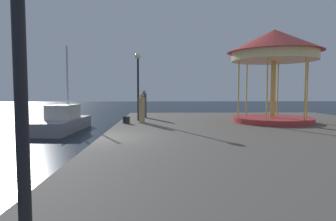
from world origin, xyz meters
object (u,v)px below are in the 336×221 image
Objects in this scene: sailboat_grey at (63,121)px; carousel at (274,53)px; bollard_north at (125,120)px; person_by_the_water at (142,109)px; person_near_carousel at (144,104)px; lamp_post_mid_promenade at (138,74)px; bollard_south at (128,120)px.

carousel is (13.03, -2.38, 4.18)m from sailboat_grey.
carousel reaches higher than bollard_north.
person_by_the_water is at bearing -179.58° from carousel.
person_near_carousel is at bearing 90.52° from person_by_the_water.
lamp_post_mid_promenade is (-7.98, 1.18, -1.16)m from carousel.
person_by_the_water is (0.29, -1.24, -2.07)m from lamp_post_mid_promenade.
lamp_post_mid_promenade is 2.43m from person_by_the_water.
person_near_carousel reaches higher than bollard_south.
lamp_post_mid_promenade reaches higher than person_by_the_water.
person_near_carousel is at bearing 78.70° from bollard_south.
lamp_post_mid_promenade is at bearing 72.82° from bollard_south.
sailboat_grey is at bearing 169.64° from carousel.
person_near_carousel is (-7.72, 3.34, -3.12)m from carousel.
sailboat_grey reaches higher than bollard_north.
person_near_carousel is at bearing 75.22° from bollard_north.
lamp_post_mid_promenade is (5.05, -1.20, 3.02)m from sailboat_grey.
lamp_post_mid_promenade is 2.17× the size of person_near_carousel.
bollard_north is 0.21× the size of person_near_carousel.
carousel is 2.80× the size of person_near_carousel.
sailboat_grey is 1.43× the size of lamp_post_mid_promenade.
carousel is at bearing 1.31° from bollard_north.
person_near_carousel is 3.40m from person_by_the_water.
bollard_south is at bearing -101.30° from person_near_carousel.
lamp_post_mid_promenade is at bearing 63.96° from bollard_north.
bollard_south is 0.21× the size of person_near_carousel.
carousel is at bearing -8.41° from lamp_post_mid_promenade.
sailboat_grey is at bearing 148.75° from bollard_south.
carousel reaches higher than person_by_the_water.
person_near_carousel is (0.74, 3.73, 0.71)m from bollard_south.
bollard_north is (-8.65, -0.20, -3.83)m from carousel.
person_by_the_water is (0.78, 0.33, 0.60)m from bollard_south.
bollard_north is at bearing 134.53° from bollard_south.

